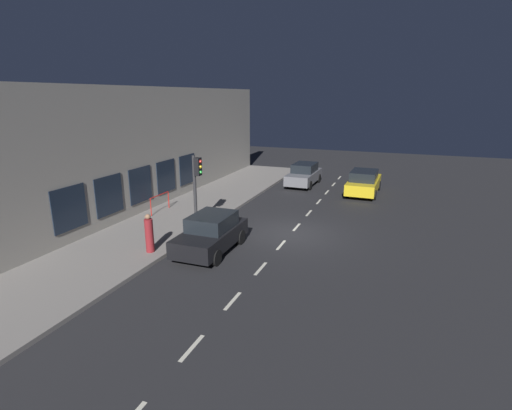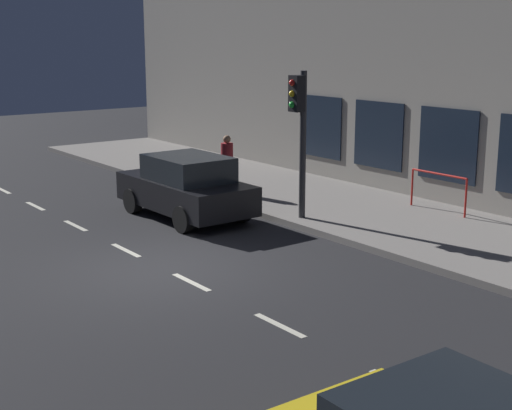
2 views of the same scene
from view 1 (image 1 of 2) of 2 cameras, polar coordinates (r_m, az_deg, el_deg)
name	(u,v)px [view 1 (image 1 of 2)]	position (r m, az deg, el deg)	size (l,w,h in m)	color
ground_plane	(291,234)	(18.82, 5.12, -4.15)	(60.00, 60.00, 0.00)	#232326
sidewalk	(178,218)	(21.25, -11.30, -1.85)	(4.50, 32.00, 0.15)	gray
building_facade	(133,153)	(21.98, -17.46, 7.23)	(0.65, 32.00, 6.83)	gray
lane_centre_line	(297,227)	(19.73, 5.93, -3.21)	(0.12, 27.20, 0.01)	beige
traffic_light	(196,180)	(18.78, -8.65, 3.62)	(0.50, 0.32, 3.51)	#2D2D30
parked_car_0	(211,233)	(16.57, -6.54, -4.10)	(1.90, 3.96, 1.58)	black
parked_car_1	(304,174)	(28.84, 7.00, 4.43)	(1.88, 4.30, 1.58)	slate
parked_car_2	(364,182)	(27.01, 15.39, 3.22)	(1.99, 4.61, 1.58)	gold
pedestrian_0	(149,234)	(16.59, -15.25, -4.15)	(0.45, 0.45, 1.62)	maroon
red_railing	(160,199)	(22.14, -13.81, 0.79)	(0.05, 1.73, 0.97)	red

